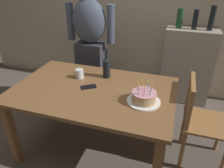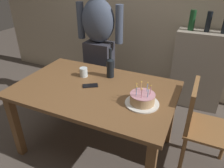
% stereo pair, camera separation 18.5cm
% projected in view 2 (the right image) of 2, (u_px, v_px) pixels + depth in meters
% --- Properties ---
extents(ground_plane, '(10.00, 10.00, 0.00)m').
position_uv_depth(ground_plane, '(97.00, 146.00, 2.35)').
color(ground_plane, '#564C44').
extents(back_wall, '(5.20, 0.10, 2.60)m').
position_uv_depth(back_wall, '(146.00, 3.00, 2.97)').
color(back_wall, tan).
rests_on(back_wall, ground_plane).
extents(dining_table, '(1.50, 0.96, 0.74)m').
position_uv_depth(dining_table, '(95.00, 97.00, 2.04)').
color(dining_table, brown).
rests_on(dining_table, ground_plane).
extents(birthday_cake, '(0.28, 0.28, 0.18)m').
position_uv_depth(birthday_cake, '(142.00, 99.00, 1.74)').
color(birthday_cake, white).
rests_on(birthday_cake, dining_table).
extents(water_glass_near, '(0.08, 0.08, 0.09)m').
position_uv_depth(water_glass_near, '(84.00, 72.00, 2.19)').
color(water_glass_near, silver).
rests_on(water_glass_near, dining_table).
extents(wine_bottle, '(0.08, 0.08, 0.31)m').
position_uv_depth(wine_bottle, '(110.00, 67.00, 2.15)').
color(wine_bottle, black).
rests_on(wine_bottle, dining_table).
extents(cell_phone, '(0.16, 0.14, 0.01)m').
position_uv_depth(cell_phone, '(90.00, 86.00, 2.03)').
color(cell_phone, black).
rests_on(cell_phone, dining_table).
extents(person_man_bearded, '(0.61, 0.27, 1.66)m').
position_uv_depth(person_man_bearded, '(99.00, 46.00, 2.66)').
color(person_man_bearded, '#33333D').
rests_on(person_man_bearded, ground_plane).
extents(dining_chair, '(0.42, 0.42, 0.87)m').
position_uv_depth(dining_chair, '(200.00, 122.00, 1.90)').
color(dining_chair, olive).
rests_on(dining_chair, ground_plane).
extents(shelf_cabinet, '(0.67, 0.30, 1.34)m').
position_uv_depth(shelf_cabinet, '(198.00, 70.00, 2.85)').
color(shelf_cabinet, '#9E9384').
rests_on(shelf_cabinet, ground_plane).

